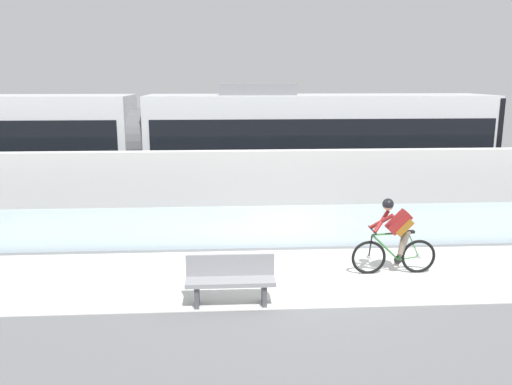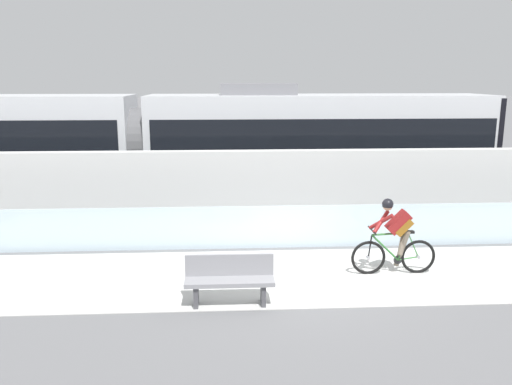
% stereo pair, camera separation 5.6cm
% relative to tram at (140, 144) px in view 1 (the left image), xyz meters
% --- Properties ---
extents(ground_plane, '(200.00, 200.00, 0.00)m').
position_rel_tram_xyz_m(ground_plane, '(4.31, -6.85, -1.89)').
color(ground_plane, slate).
extents(bike_path_deck, '(32.00, 3.20, 0.01)m').
position_rel_tram_xyz_m(bike_path_deck, '(4.31, -6.85, -1.89)').
color(bike_path_deck, silver).
rests_on(bike_path_deck, ground).
extents(glass_parapet, '(32.00, 0.05, 1.03)m').
position_rel_tram_xyz_m(glass_parapet, '(4.31, -5.00, -1.38)').
color(glass_parapet, silver).
rests_on(glass_parapet, ground).
extents(concrete_barrier_wall, '(32.00, 0.36, 2.10)m').
position_rel_tram_xyz_m(concrete_barrier_wall, '(4.31, -3.20, -0.84)').
color(concrete_barrier_wall, silver).
rests_on(concrete_barrier_wall, ground).
extents(tram_rail_near, '(32.00, 0.08, 0.01)m').
position_rel_tram_xyz_m(tram_rail_near, '(4.31, -0.72, -1.89)').
color(tram_rail_near, '#595654').
rests_on(tram_rail_near, ground).
extents(tram_rail_far, '(32.00, 0.08, 0.01)m').
position_rel_tram_xyz_m(tram_rail_far, '(4.31, 0.72, -1.89)').
color(tram_rail_far, '#595654').
rests_on(tram_rail_far, ground).
extents(tram, '(22.56, 2.54, 3.81)m').
position_rel_tram_xyz_m(tram, '(0.00, 0.00, 0.00)').
color(tram, silver).
rests_on(tram, ground).
extents(cyclist_on_bike, '(1.77, 0.58, 1.61)m').
position_rel_tram_xyz_m(cyclist_on_bike, '(6.18, -6.85, -1.11)').
color(cyclist_on_bike, black).
rests_on(cyclist_on_bike, ground).
extents(bench, '(1.60, 0.45, 0.89)m').
position_rel_tram_xyz_m(bench, '(2.78, -8.14, -1.41)').
color(bench, gray).
rests_on(bench, ground).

